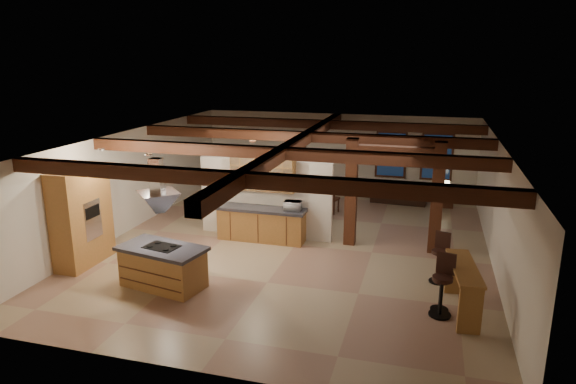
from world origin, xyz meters
name	(u,v)px	position (x,y,z in m)	size (l,w,h in m)	color
ground	(295,245)	(0.00, 0.00, 0.00)	(12.00, 12.00, 0.00)	tan
room_walls	(296,181)	(0.00, 0.00, 1.78)	(12.00, 12.00, 12.00)	beige
ceiling_beams	(296,144)	(0.00, 0.00, 2.76)	(10.00, 12.00, 0.28)	#361D0D
timber_posts	(394,183)	(2.50, 0.50, 1.76)	(2.50, 0.30, 2.90)	#361D0D
partition_wall	(266,198)	(-1.00, 0.50, 1.10)	(3.80, 0.18, 2.20)	beige
pantry_cabinet	(82,217)	(-4.67, -2.60, 1.20)	(0.67, 1.60, 2.40)	#9D6132
back_counter	(261,224)	(-1.00, 0.11, 0.48)	(2.50, 0.66, 0.94)	#9D6132
upper_display_cabinet	(263,174)	(-1.00, 0.31, 1.85)	(1.80, 0.36, 0.95)	#9D6132
range_hood	(159,210)	(-2.16, -3.27, 1.78)	(1.10, 1.10, 1.40)	silver
back_windows	(414,156)	(2.80, 5.93, 1.50)	(2.70, 0.07, 1.70)	#361D0D
framed_art	(297,145)	(-1.50, 5.94, 1.70)	(0.65, 0.05, 0.85)	#361D0D
recessed_cans	(170,148)	(-2.53, -1.93, 2.87)	(3.16, 2.46, 0.03)	silver
kitchen_island	(163,266)	(-2.16, -3.27, 0.48)	(2.06, 1.36, 0.95)	#9D6132
dining_table	(301,207)	(-0.52, 2.61, 0.28)	(1.62, 0.90, 0.57)	#3B200E
sofa	(399,195)	(2.41, 4.98, 0.28)	(1.89, 0.74, 0.55)	black
microwave	(293,206)	(-0.10, 0.11, 1.07)	(0.46, 0.31, 0.25)	silver
bar_counter	(463,281)	(4.15, -2.72, 0.66)	(0.68, 1.91, 0.98)	#9D6132
side_table	(445,198)	(3.96, 4.87, 0.30)	(0.47, 0.47, 0.59)	#361D0D
table_lamp	(446,183)	(3.96, 4.87, 0.81)	(0.26, 0.26, 0.31)	black
bar_stool_a	(441,285)	(3.75, -2.73, 0.52)	(0.37, 0.38, 1.03)	black
bar_stool_b	(443,285)	(3.76, -2.96, 0.64)	(0.46, 0.47, 1.26)	black
bar_stool_c	(440,257)	(3.73, -1.36, 0.58)	(0.42, 0.43, 1.15)	black
dining_chairs	(301,196)	(-0.52, 2.61, 0.64)	(2.31, 2.31, 1.26)	#361D0D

